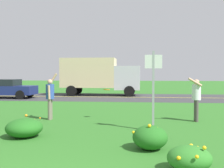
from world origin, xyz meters
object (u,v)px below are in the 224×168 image
object	(u,v)px
sign_post_by_roadside	(153,83)
car_navy_center_left	(5,88)
person_thrower_blue_shirt	(50,95)
box_truck_silver	(99,74)
person_catcher_white_shirt	(196,96)
frisbee_orange	(107,90)

from	to	relation	value
sign_post_by_roadside	car_navy_center_left	world-z (taller)	sign_post_by_roadside
person_thrower_blue_shirt	box_truck_silver	bearing A→B (deg)	89.71
person_thrower_blue_shirt	box_truck_silver	world-z (taller)	box_truck_silver
person_thrower_blue_shirt	car_navy_center_left	size ratio (longest dim) A/B	0.42
sign_post_by_roadside	person_catcher_white_shirt	world-z (taller)	sign_post_by_roadside
person_thrower_blue_shirt	person_catcher_white_shirt	bearing A→B (deg)	1.74
sign_post_by_roadside	frisbee_orange	world-z (taller)	sign_post_by_roadside
frisbee_orange	person_thrower_blue_shirt	bearing A→B (deg)	-171.13
frisbee_orange	car_navy_center_left	world-z (taller)	car_navy_center_left
person_catcher_white_shirt	frisbee_orange	distance (m)	3.59
frisbee_orange	box_truck_silver	world-z (taller)	box_truck_silver
frisbee_orange	person_catcher_white_shirt	bearing A→B (deg)	-2.85
box_truck_silver	car_navy_center_left	bearing A→B (deg)	-153.24
person_catcher_white_shirt	car_navy_center_left	xyz separation A→B (m)	(-12.57, 9.19, -0.26)
person_thrower_blue_shirt	box_truck_silver	xyz separation A→B (m)	(0.07, 12.79, 0.80)
person_thrower_blue_shirt	frisbee_orange	bearing A→B (deg)	8.87
person_thrower_blue_shirt	car_navy_center_left	world-z (taller)	person_thrower_blue_shirt
sign_post_by_roadside	person_catcher_white_shirt	bearing A→B (deg)	49.19
person_catcher_white_shirt	sign_post_by_roadside	bearing A→B (deg)	-130.81
car_navy_center_left	box_truck_silver	size ratio (longest dim) A/B	0.67
person_catcher_white_shirt	box_truck_silver	xyz separation A→B (m)	(-5.80, 12.61, 0.80)
person_catcher_white_shirt	car_navy_center_left	size ratio (longest dim) A/B	0.39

